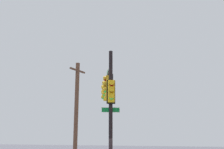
{
  "coord_description": "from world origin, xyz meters",
  "views": [
    {
      "loc": [
        -12.41,
        -3.98,
        2.61
      ],
      "look_at": [
        -0.2,
        -0.14,
        5.72
      ],
      "focal_mm": 40.76,
      "sensor_mm": 36.0,
      "label": 1
    }
  ],
  "objects": [
    {
      "name": "signal_pole_assembly",
      "position": [
        1.29,
        0.55,
        4.87
      ],
      "size": [
        4.91,
        2.26,
        7.08
      ],
      "color": "black",
      "rests_on": "ground_plane"
    },
    {
      "name": "utility_pole",
      "position": [
        5.34,
        4.47,
        4.25
      ],
      "size": [
        1.78,
        0.54,
        8.28
      ],
      "color": "brown",
      "rests_on": "ground_plane"
    }
  ]
}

